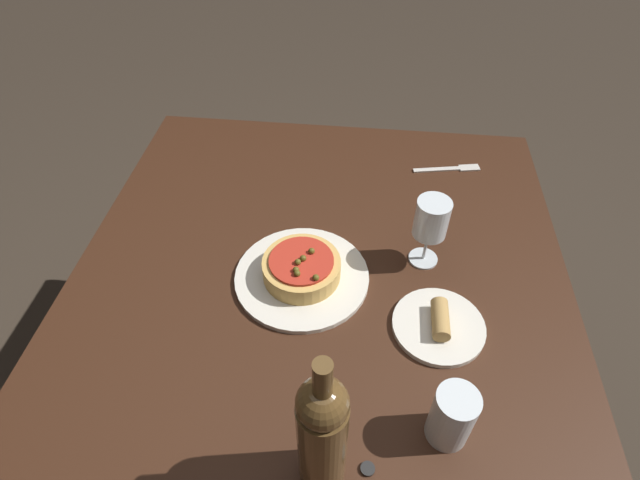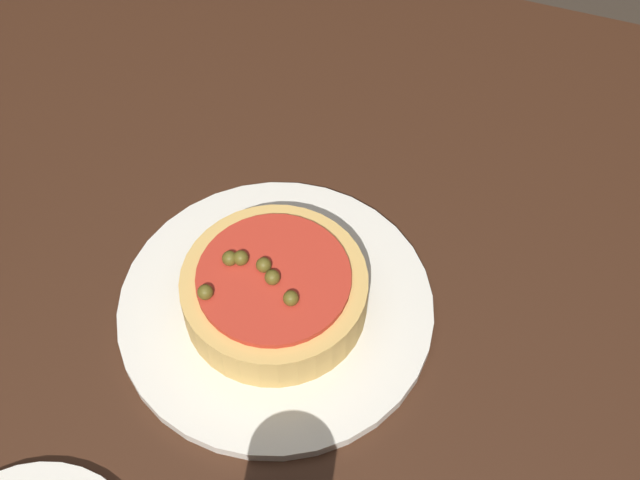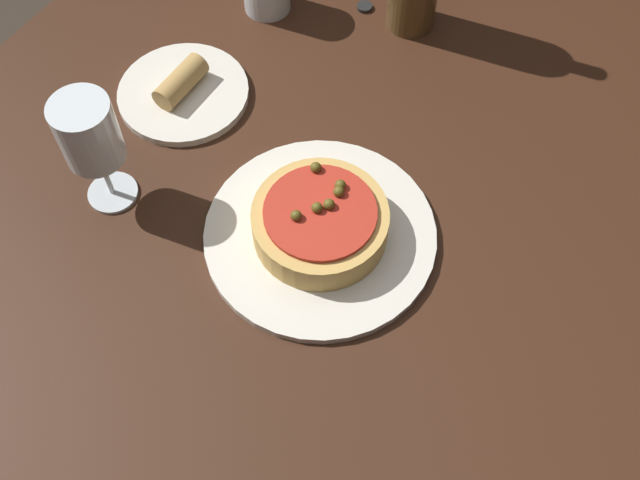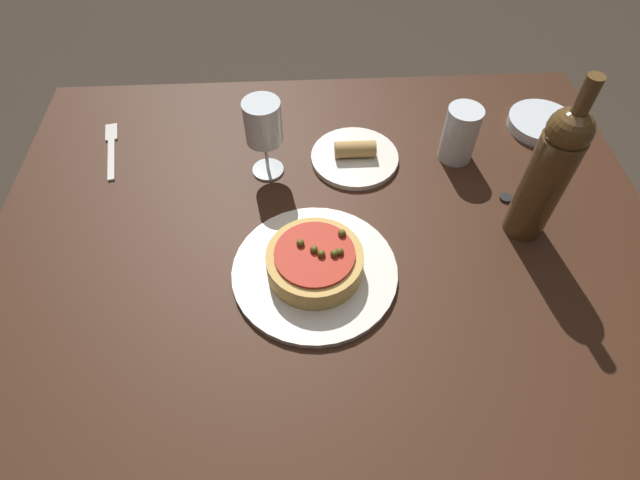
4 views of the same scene
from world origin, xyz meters
The scene contains 7 objects.
ground_plane centered at (0.00, 0.00, 0.00)m, with size 14.00×14.00×0.00m, color #382D23.
dining_table centered at (0.00, 0.00, 0.67)m, with size 1.28×1.10×0.75m.
dinner_plate centered at (0.03, 0.04, 0.76)m, with size 0.29×0.29×0.01m.
pizza centered at (0.03, 0.04, 0.79)m, with size 0.17×0.17×0.06m.
wine_glass centered at (0.11, -0.23, 0.87)m, with size 0.07×0.07×0.17m.
side_plate centered at (-0.07, -0.25, 0.76)m, with size 0.19×0.19×0.05m.
bottle_cap centered at (-0.36, -0.12, 0.75)m, with size 0.02×0.02×0.01m.
Camera 3 is at (0.44, 0.30, 1.56)m, focal length 42.00 mm.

